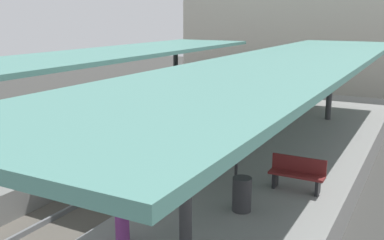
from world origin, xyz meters
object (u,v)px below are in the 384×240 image
(platform_bench, at_px, (297,173))
(commuter_train, at_px, (214,109))
(platform_sign, at_px, (237,127))
(passenger_near_bench, at_px, (121,202))
(litter_bin, at_px, (242,194))

(platform_bench, bearing_deg, commuter_train, 133.49)
(platform_sign, xyz_separation_m, passenger_near_bench, (-0.88, -3.68, -0.79))
(passenger_near_bench, bearing_deg, commuter_train, 104.76)
(platform_sign, height_order, litter_bin, platform_sign)
(platform_sign, bearing_deg, platform_bench, 22.33)
(platform_bench, distance_m, litter_bin, 1.99)
(commuter_train, height_order, litter_bin, commuter_train)
(platform_sign, bearing_deg, litter_bin, -61.70)
(platform_bench, relative_size, litter_bin, 1.75)
(platform_bench, xyz_separation_m, platform_sign, (-1.44, -0.59, 1.16))
(platform_bench, distance_m, passenger_near_bench, 4.88)
(commuter_train, distance_m, passenger_near_bench, 9.62)
(platform_bench, relative_size, passenger_near_bench, 0.87)
(litter_bin, height_order, passenger_near_bench, passenger_near_bench)
(litter_bin, distance_m, passenger_near_bench, 2.92)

